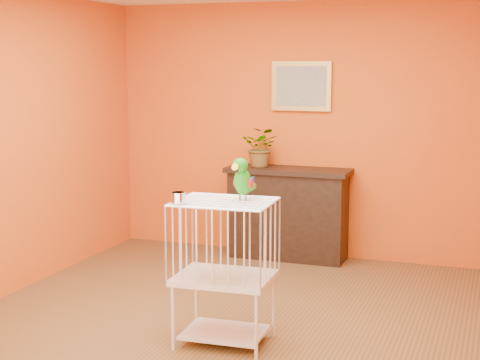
% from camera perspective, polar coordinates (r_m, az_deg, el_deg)
% --- Properties ---
extents(ground, '(4.50, 4.50, 0.00)m').
position_cam_1_polar(ground, '(5.75, -1.35, -11.04)').
color(ground, brown).
rests_on(ground, ground).
extents(room_shell, '(4.50, 4.50, 4.50)m').
position_cam_1_polar(room_shell, '(5.42, -1.41, 4.90)').
color(room_shell, '#C95412').
rests_on(room_shell, ground).
extents(console_cabinet, '(1.25, 0.45, 0.93)m').
position_cam_1_polar(console_cabinet, '(7.51, 3.72, -2.59)').
color(console_cabinet, black).
rests_on(console_cabinet, ground).
extents(potted_plant, '(0.37, 0.41, 0.32)m').
position_cam_1_polar(potted_plant, '(7.53, 1.75, 2.26)').
color(potted_plant, '#26722D').
rests_on(potted_plant, console_cabinet).
extents(framed_picture, '(0.62, 0.04, 0.50)m').
position_cam_1_polar(framed_picture, '(7.52, 4.77, 7.27)').
color(framed_picture, '#BB9742').
rests_on(framed_picture, room_shell).
extents(birdcage, '(0.69, 0.55, 1.03)m').
position_cam_1_polar(birdcage, '(5.20, -1.23, -7.03)').
color(birdcage, silver).
rests_on(birdcage, ground).
extents(feed_cup, '(0.11, 0.11, 0.07)m').
position_cam_1_polar(feed_cup, '(5.00, -4.83, -1.37)').
color(feed_cup, silver).
rests_on(feed_cup, birdcage).
extents(parrot, '(0.15, 0.27, 0.30)m').
position_cam_1_polar(parrot, '(5.08, 0.21, 0.11)').
color(parrot, '#59544C').
rests_on(parrot, birdcage).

